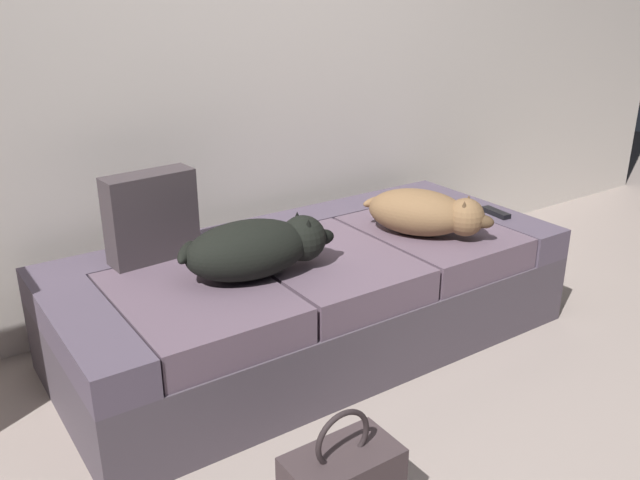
% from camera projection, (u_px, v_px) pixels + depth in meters
% --- Properties ---
extents(couch, '(2.06, 0.92, 0.43)m').
position_uv_depth(couch, '(313.00, 296.00, 2.78)').
color(couch, '#4B424B').
rests_on(couch, ground).
extents(dog_dark, '(0.62, 0.32, 0.21)m').
position_uv_depth(dog_dark, '(257.00, 248.00, 2.42)').
color(dog_dark, black).
rests_on(dog_dark, couch).
extents(dog_tan, '(0.43, 0.52, 0.19)m').
position_uv_depth(dog_tan, '(426.00, 213.00, 2.80)').
color(dog_tan, brown).
rests_on(dog_tan, couch).
extents(tv_remote, '(0.06, 0.15, 0.02)m').
position_uv_depth(tv_remote, '(496.00, 213.00, 3.07)').
color(tv_remote, black).
rests_on(tv_remote, couch).
extents(throw_pillow, '(0.35, 0.15, 0.34)m').
position_uv_depth(throw_pillow, '(151.00, 217.00, 2.54)').
color(throw_pillow, '#3E3538').
rests_on(throw_pillow, couch).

